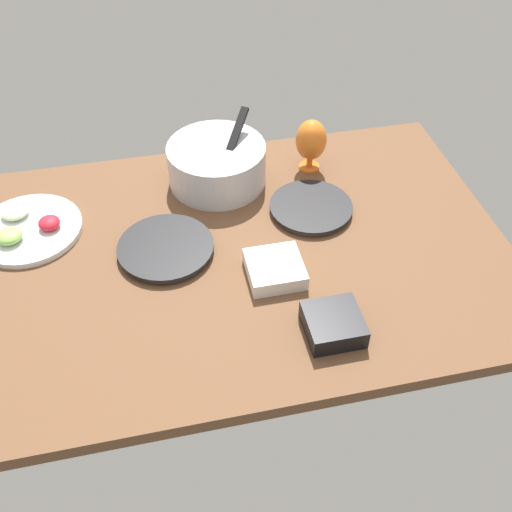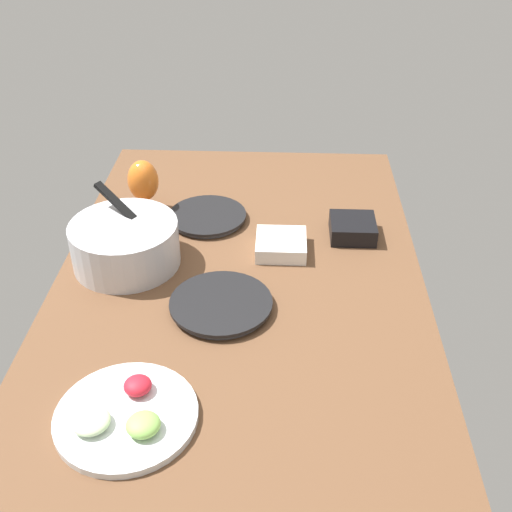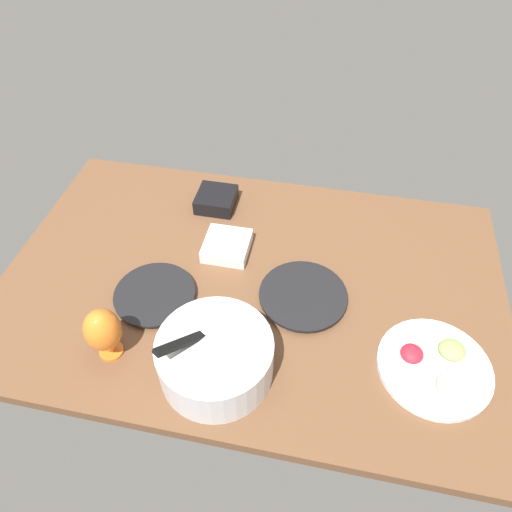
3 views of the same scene
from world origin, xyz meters
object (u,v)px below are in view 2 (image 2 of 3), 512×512
(mixing_bowl, at_px, (125,242))
(square_bowl_black, at_px, (353,227))
(dinner_plate_left, at_px, (221,305))
(square_bowl_white, at_px, (281,244))
(dinner_plate_right, at_px, (207,217))
(fruit_platter, at_px, (125,415))
(hurricane_glass_orange, at_px, (143,182))

(mixing_bowl, height_order, square_bowl_black, mixing_bowl)
(mixing_bowl, relative_size, square_bowl_black, 2.22)
(dinner_plate_left, xyz_separation_m, square_bowl_black, (0.38, -0.38, 0.02))
(square_bowl_white, xyz_separation_m, square_bowl_black, (0.10, -0.22, 0.01))
(dinner_plate_right, bearing_deg, dinner_plate_left, -169.28)
(dinner_plate_left, height_order, fruit_platter, fruit_platter)
(dinner_plate_right, height_order, square_bowl_black, square_bowl_black)
(dinner_plate_left, xyz_separation_m, dinner_plate_right, (0.45, 0.09, -0.00))
(mixing_bowl, bearing_deg, square_bowl_black, -75.18)
(dinner_plate_right, relative_size, fruit_platter, 0.81)
(fruit_platter, bearing_deg, square_bowl_black, -35.57)
(dinner_plate_right, height_order, mixing_bowl, mixing_bowl)
(fruit_platter, bearing_deg, mixing_bowl, 11.72)
(dinner_plate_left, bearing_deg, dinner_plate_right, 10.72)
(fruit_platter, distance_m, square_bowl_white, 0.74)
(mixing_bowl, distance_m, square_bowl_white, 0.46)
(fruit_platter, distance_m, square_bowl_black, 0.94)
(dinner_plate_left, xyz_separation_m, square_bowl_white, (0.28, -0.15, 0.01))
(dinner_plate_right, bearing_deg, square_bowl_white, -125.44)
(square_bowl_white, bearing_deg, fruit_platter, 154.01)
(fruit_platter, bearing_deg, dinner_plate_left, -23.76)
(square_bowl_white, bearing_deg, mixing_bowl, 100.30)
(dinner_plate_right, relative_size, mixing_bowl, 0.82)
(square_bowl_black, bearing_deg, square_bowl_white, 113.40)
(dinner_plate_left, distance_m, dinner_plate_right, 0.46)
(dinner_plate_right, height_order, fruit_platter, fruit_platter)
(mixing_bowl, distance_m, square_bowl_black, 0.69)
(square_bowl_white, height_order, square_bowl_black, square_bowl_black)
(mixing_bowl, distance_m, fruit_platter, 0.60)
(dinner_plate_left, bearing_deg, mixing_bowl, 55.79)
(hurricane_glass_orange, bearing_deg, dinner_plate_left, -149.68)
(dinner_plate_right, distance_m, fruit_platter, 0.84)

